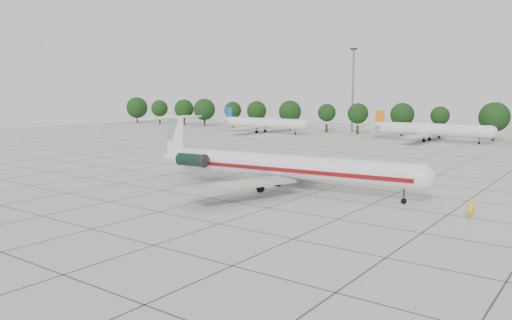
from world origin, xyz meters
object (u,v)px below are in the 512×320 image
Objects in this scene: bg_airliner_c at (430,130)px; floodlight_mast at (353,85)px; ground_crew at (470,210)px; main_airliner at (273,165)px; bg_airliner_b at (263,123)px.

floodlight_mast is at bearing 149.42° from bg_airliner_c.
bg_airliner_c is at bearing -94.69° from ground_crew.
main_airliner is at bearing -27.43° from ground_crew.
bg_airliner_b is (-52.43, 71.63, -0.18)m from main_airliner.
bg_airliner_c is (-26.96, 75.38, 1.93)m from ground_crew.
floodlight_mast is (-56.23, 92.68, 13.30)m from ground_crew.
main_airliner is at bearing -87.33° from bg_airliner_c.
bg_airliner_b and bg_airliner_c have the same top height.
floodlight_mast is at bearing 103.63° from main_airliner.
bg_airliner_c is at bearing 2.92° from bg_airliner_b.
bg_airliner_b is 30.15m from floodlight_mast.
ground_crew is 0.07× the size of bg_airliner_c.
floodlight_mast is at bearing -83.12° from ground_crew.
bg_airliner_b is at bearing -177.08° from bg_airliner_c.
bg_airliner_b is at bearing -68.20° from ground_crew.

